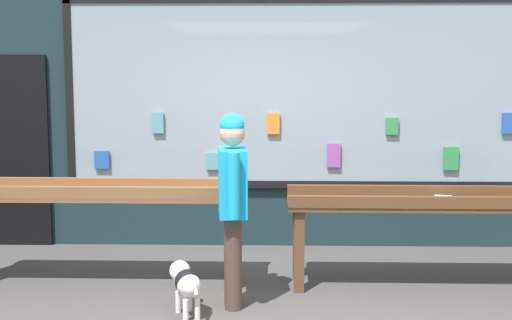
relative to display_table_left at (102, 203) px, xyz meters
The scene contains 6 objects.
ground_plane 1.88m from the display_table_left, 30.86° to the right, with size 40.00×40.00×0.00m, color #474444.
shopfront_facade 2.30m from the display_table_left, 45.74° to the left, with size 8.45×0.29×3.37m.
display_table_left is the anchor object (origin of this frame).
display_table_right 2.96m from the display_table_left, ahead, with size 2.55×0.66×0.87m.
person_browsing 1.39m from the display_table_left, 27.37° to the right, with size 0.26×0.64×1.60m.
small_dog 1.30m from the display_table_left, 44.34° to the right, with size 0.33×0.54×0.39m.
Camera 1 is at (0.08, -5.43, 1.94)m, focal length 50.00 mm.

